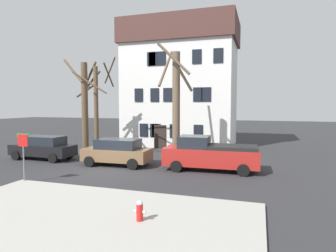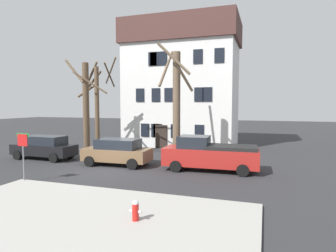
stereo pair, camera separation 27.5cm
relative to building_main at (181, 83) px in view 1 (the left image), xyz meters
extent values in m
plane|color=#2D2D30|center=(-1.18, -12.74, -6.07)|extent=(120.00, 120.00, 0.00)
cube|color=#A8A59E|center=(1.89, -19.97, -6.01)|extent=(11.74, 7.90, 0.12)
cube|color=white|center=(0.00, 0.01, -1.27)|extent=(10.30, 6.09, 9.60)
cube|color=#4C2D28|center=(0.00, 0.01, 4.68)|extent=(10.80, 6.59, 2.31)
cube|color=#2D231E|center=(-1.06, -3.09, -5.02)|extent=(1.10, 0.12, 2.10)
cube|color=black|center=(-2.64, -3.08, -4.47)|extent=(0.80, 0.08, 1.20)
cube|color=black|center=(-1.62, -3.08, -4.47)|extent=(0.80, 0.08, 1.20)
cube|color=black|center=(-1.41, -3.08, -4.47)|extent=(0.80, 0.08, 1.20)
cube|color=black|center=(0.26, -3.08, -4.47)|extent=(0.80, 0.08, 1.20)
cube|color=black|center=(2.43, -3.08, -4.47)|extent=(0.80, 0.08, 1.20)
cube|color=black|center=(-3.11, -3.08, -1.27)|extent=(0.80, 0.08, 1.20)
cube|color=black|center=(-1.56, -3.08, -1.27)|extent=(0.80, 0.08, 1.20)
cube|color=black|center=(-0.35, -3.08, -1.27)|extent=(0.80, 0.08, 1.20)
cube|color=black|center=(2.37, -3.08, -1.27)|extent=(0.80, 0.08, 1.20)
cube|color=black|center=(3.10, -3.08, -1.27)|extent=(0.80, 0.08, 1.20)
cube|color=black|center=(-1.86, -3.08, 1.93)|extent=(0.80, 0.08, 1.20)
cube|color=black|center=(-1.69, -3.08, 1.93)|extent=(0.80, 0.08, 1.20)
cube|color=black|center=(-0.92, -3.08, 1.93)|extent=(0.80, 0.08, 1.20)
cube|color=black|center=(2.26, -3.08, 1.93)|extent=(0.80, 0.08, 1.20)
cube|color=black|center=(4.07, -3.08, 1.93)|extent=(0.80, 0.08, 1.20)
cylinder|color=brown|center=(-6.00, -7.31, -2.43)|extent=(0.51, 0.51, 7.28)
cylinder|color=brown|center=(-5.84, -6.47, -0.19)|extent=(1.84, 0.51, 1.64)
cylinder|color=brown|center=(-6.32, -8.30, 0.44)|extent=(2.15, 0.84, 1.94)
cylinder|color=brown|center=(-5.77, -6.70, 0.45)|extent=(1.42, 0.67, 1.74)
cylinder|color=brown|center=(-6.30, -6.53, -0.92)|extent=(1.73, 0.80, 1.30)
cylinder|color=brown|center=(-4.38, -8.25, -2.68)|extent=(0.33, 0.33, 6.79)
cylinder|color=brown|center=(-4.15, -9.48, -0.56)|extent=(2.56, 0.59, 1.65)
cylinder|color=brown|center=(-3.37, -8.07, 0.07)|extent=(0.49, 2.11, 1.66)
cylinder|color=brown|center=(-3.65, -7.39, 0.47)|extent=(1.84, 1.61, 1.83)
cylinder|color=brown|center=(1.79, -7.75, -2.26)|extent=(0.54, 0.54, 7.63)
cylinder|color=brown|center=(1.93, -8.82, 0.90)|extent=(2.30, 0.47, 2.23)
cylinder|color=brown|center=(0.94, -7.54, 0.45)|extent=(0.63, 1.90, 2.73)
cylinder|color=brown|center=(2.43, -8.19, -0.21)|extent=(1.14, 1.50, 2.06)
cube|color=black|center=(-7.32, -10.68, -5.38)|extent=(4.73, 1.77, 0.74)
cube|color=#1E232B|center=(-7.23, -10.68, -4.70)|extent=(2.94, 1.54, 0.62)
cylinder|color=black|center=(-8.93, -11.51, -5.73)|extent=(0.68, 0.23, 0.68)
cylinder|color=black|center=(-8.91, -9.80, -5.73)|extent=(0.68, 0.23, 0.68)
cylinder|color=black|center=(-5.73, -11.56, -5.73)|extent=(0.68, 0.23, 0.68)
cylinder|color=black|center=(-5.71, -9.85, -5.73)|extent=(0.68, 0.23, 0.68)
cube|color=brown|center=(-1.28, -10.88, -5.36)|extent=(4.38, 1.98, 0.78)
cube|color=#1E232B|center=(-1.19, -10.88, -4.67)|extent=(2.73, 1.71, 0.62)
cylinder|color=black|center=(-2.72, -11.85, -5.73)|extent=(0.69, 0.24, 0.68)
cylinder|color=black|center=(-2.78, -10.00, -5.73)|extent=(0.69, 0.24, 0.68)
cylinder|color=black|center=(0.22, -11.77, -5.73)|extent=(0.69, 0.24, 0.68)
cylinder|color=black|center=(0.16, -9.91, -5.73)|extent=(0.69, 0.24, 0.68)
cube|color=#AD231E|center=(4.76, -10.53, -5.24)|extent=(5.64, 2.14, 1.03)
cube|color=#1E232B|center=(3.76, -10.57, -4.38)|extent=(1.85, 1.76, 0.70)
cube|color=black|center=(5.98, -10.49, -4.63)|extent=(2.96, 1.95, 0.20)
cylinder|color=black|center=(2.90, -11.57, -5.73)|extent=(0.69, 0.25, 0.68)
cylinder|color=black|center=(2.83, -9.65, -5.73)|extent=(0.69, 0.25, 0.68)
cylinder|color=black|center=(6.69, -11.42, -5.73)|extent=(0.69, 0.25, 0.68)
cylinder|color=black|center=(6.61, -9.50, -5.73)|extent=(0.69, 0.25, 0.68)
cylinder|color=red|center=(3.81, -19.01, -5.67)|extent=(0.22, 0.22, 0.56)
sphere|color=silver|center=(3.81, -19.01, -5.37)|extent=(0.21, 0.21, 0.21)
cylinder|color=silver|center=(3.65, -19.01, -5.64)|extent=(0.10, 0.09, 0.09)
cylinder|color=silver|center=(3.97, -19.01, -5.64)|extent=(0.10, 0.09, 0.09)
cylinder|color=slate|center=(-3.69, -16.15, -4.84)|extent=(0.07, 0.07, 2.46)
cube|color=red|center=(-3.69, -16.17, -3.92)|extent=(0.60, 0.03, 0.60)
cube|color=#1E8C38|center=(-3.69, -16.13, -3.67)|extent=(0.76, 0.02, 0.18)
camera|label=1|loc=(7.51, -27.53, -2.15)|focal=30.95mm
camera|label=2|loc=(7.77, -27.45, -2.15)|focal=30.95mm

